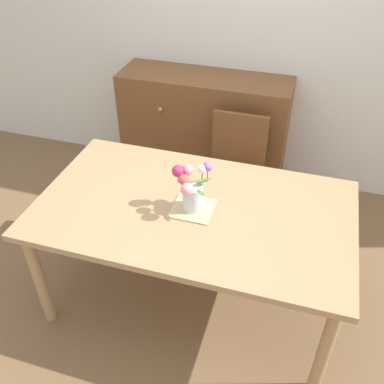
{
  "coord_description": "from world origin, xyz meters",
  "views": [
    {
      "loc": [
        0.55,
        -1.83,
        2.34
      ],
      "look_at": [
        -0.0,
        -0.02,
        0.89
      ],
      "focal_mm": 40.16,
      "sensor_mm": 36.0,
      "label": 1
    }
  ],
  "objects_px": {
    "dining_table": "(194,217)",
    "chair_far": "(235,165)",
    "dresser": "(204,132)",
    "flower_vase": "(190,188)"
  },
  "relations": [
    {
      "from": "dining_table",
      "to": "chair_far",
      "type": "height_order",
      "value": "chair_far"
    },
    {
      "from": "dining_table",
      "to": "dresser",
      "type": "distance_m",
      "value": 1.38
    },
    {
      "from": "dining_table",
      "to": "dresser",
      "type": "bearing_deg",
      "value": 102.95
    },
    {
      "from": "dining_table",
      "to": "flower_vase",
      "type": "bearing_deg",
      "value": -134.55
    },
    {
      "from": "chair_far",
      "to": "flower_vase",
      "type": "bearing_deg",
      "value": 84.48
    },
    {
      "from": "chair_far",
      "to": "dresser",
      "type": "height_order",
      "value": "dresser"
    },
    {
      "from": "chair_far",
      "to": "dresser",
      "type": "bearing_deg",
      "value": -50.72
    },
    {
      "from": "dining_table",
      "to": "chair_far",
      "type": "xyz_separation_m",
      "value": [
        0.07,
        0.87,
        -0.18
      ]
    },
    {
      "from": "chair_far",
      "to": "flower_vase",
      "type": "xyz_separation_m",
      "value": [
        -0.09,
        -0.89,
        0.4
      ]
    },
    {
      "from": "dresser",
      "to": "chair_far",
      "type": "bearing_deg",
      "value": -50.72
    }
  ]
}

